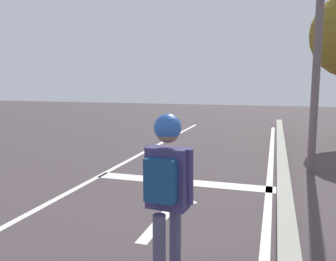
% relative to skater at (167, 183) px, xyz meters
% --- Properties ---
extents(lane_line_center, '(0.12, 20.00, 0.01)m').
position_rel_skater_xyz_m(lane_line_center, '(-2.54, 2.51, -1.07)').
color(lane_line_center, silver).
rests_on(lane_line_center, ground).
extents(lane_line_curbside, '(0.12, 20.00, 0.01)m').
position_rel_skater_xyz_m(lane_line_curbside, '(0.82, 2.51, -1.07)').
color(lane_line_curbside, silver).
rests_on(lane_line_curbside, ground).
extents(stop_bar, '(3.51, 0.40, 0.01)m').
position_rel_skater_xyz_m(stop_bar, '(-0.79, 3.56, -1.07)').
color(stop_bar, silver).
rests_on(stop_bar, ground).
extents(lane_arrow_stem, '(0.16, 1.40, 0.01)m').
position_rel_skater_xyz_m(lane_arrow_stem, '(-0.61, 1.59, -1.07)').
color(lane_arrow_stem, silver).
rests_on(lane_arrow_stem, ground).
extents(lane_arrow_head, '(0.71, 0.71, 0.01)m').
position_rel_skater_xyz_m(lane_arrow_head, '(-0.61, 2.44, -1.07)').
color(lane_arrow_head, silver).
rests_on(lane_arrow_head, ground).
extents(curb_strip, '(0.24, 24.00, 0.14)m').
position_rel_skater_xyz_m(curb_strip, '(1.07, 2.51, -1.00)').
color(curb_strip, '#9E9C8A').
rests_on(curb_strip, ground).
extents(skater, '(0.44, 0.60, 1.59)m').
position_rel_skater_xyz_m(skater, '(0.00, 0.00, 0.00)').
color(skater, '#444362').
rests_on(skater, skateboard).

